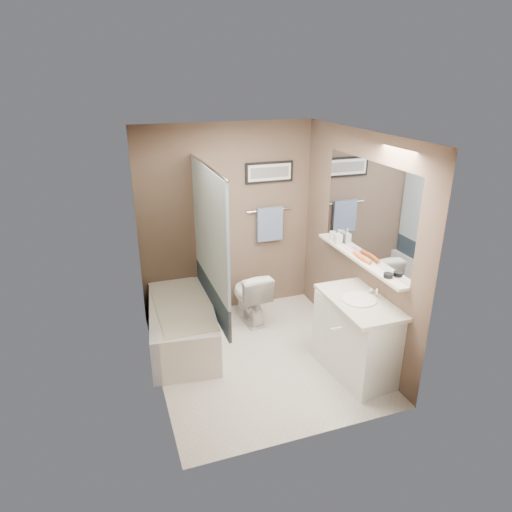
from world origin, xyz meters
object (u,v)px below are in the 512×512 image
object	(u,v)px
candle_bowl_near	(388,275)
hair_brush_front	(364,259)
bathtub	(182,324)
soap_bottle	(338,237)
glass_jar	(333,236)
toilet	(250,295)
vanity	(357,338)
hair_brush_back	(359,256)

from	to	relation	value
candle_bowl_near	hair_brush_front	world-z (taller)	hair_brush_front
bathtub	soap_bottle	size ratio (longest dim) A/B	9.08
hair_brush_front	glass_jar	xyz separation A→B (m)	(0.00, 0.68, 0.03)
bathtub	hair_brush_front	bearing A→B (deg)	-18.31
toilet	vanity	xyz separation A→B (m)	(0.69, -1.39, 0.06)
hair_brush_front	glass_jar	distance (m)	0.68
bathtub	vanity	bearing A→B (deg)	-28.32
bathtub	toilet	size ratio (longest dim) A/B	2.22
hair_brush_front	vanity	bearing A→B (deg)	-122.67
candle_bowl_near	hair_brush_back	size ratio (longest dim) A/B	0.41
toilet	soap_bottle	world-z (taller)	soap_bottle
hair_brush_front	soap_bottle	bearing A→B (deg)	90.00
candle_bowl_near	toilet	bearing A→B (deg)	119.92
glass_jar	toilet	bearing A→B (deg)	154.45
hair_brush_front	hair_brush_back	world-z (taller)	same
bathtub	glass_jar	world-z (taller)	glass_jar
glass_jar	hair_brush_back	bearing A→B (deg)	-90.00
bathtub	vanity	xyz separation A→B (m)	(1.60, -1.12, 0.15)
vanity	soap_bottle	bearing A→B (deg)	71.48
bathtub	soap_bottle	world-z (taller)	soap_bottle
glass_jar	bathtub	bearing A→B (deg)	175.18
toilet	vanity	world-z (taller)	vanity
hair_brush_front	glass_jar	size ratio (longest dim) A/B	2.20
candle_bowl_near	soap_bottle	xyz separation A→B (m)	(0.00, 0.98, 0.06)
vanity	hair_brush_front	bearing A→B (deg)	51.18
hair_brush_front	hair_brush_back	distance (m)	0.10
toilet	bathtub	bearing A→B (deg)	12.79
candle_bowl_near	vanity	bearing A→B (deg)	143.69
vanity	hair_brush_back	distance (m)	0.86
hair_brush_front	soap_bottle	xyz separation A→B (m)	(0.00, 0.55, 0.06)
bathtub	vanity	size ratio (longest dim) A/B	1.67
bathtub	candle_bowl_near	size ratio (longest dim) A/B	16.67
soap_bottle	hair_brush_front	bearing A→B (deg)	-90.00
bathtub	candle_bowl_near	bearing A→B (deg)	-28.46
hair_brush_front	glass_jar	world-z (taller)	glass_jar
vanity	soap_bottle	distance (m)	1.18
hair_brush_back	bathtub	bearing A→B (deg)	157.80
candle_bowl_near	hair_brush_front	distance (m)	0.42
hair_brush_front	candle_bowl_near	bearing A→B (deg)	-90.00
bathtub	soap_bottle	bearing A→B (deg)	-2.15
candle_bowl_near	soap_bottle	distance (m)	0.98
soap_bottle	hair_brush_back	bearing A→B (deg)	-90.00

